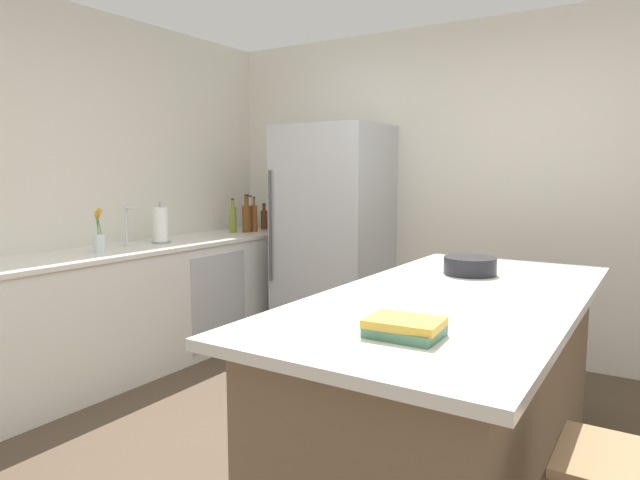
{
  "coord_description": "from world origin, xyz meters",
  "views": [
    {
      "loc": [
        1.16,
        -2.12,
        1.43
      ],
      "look_at": [
        -0.75,
        0.9,
        1.0
      ],
      "focal_mm": 31.08,
      "sensor_mm": 36.0,
      "label": 1
    }
  ],
  "objects_px": {
    "vinegar_bottle": "(254,218)",
    "soda_bottle": "(251,216)",
    "flower_vase": "(99,238)",
    "cookbook_stack": "(405,327)",
    "olive_oil_bottle": "(233,219)",
    "mixing_bowl": "(470,266)",
    "syrup_bottle": "(264,219)",
    "whiskey_bottle": "(247,217)",
    "paper_towel_roll": "(160,226)",
    "refrigerator": "(333,236)",
    "sink_faucet": "(128,225)",
    "kitchen_island": "(453,392)"
  },
  "relations": [
    {
      "from": "syrup_bottle",
      "to": "soda_bottle",
      "type": "distance_m",
      "value": 0.13
    },
    {
      "from": "vinegar_bottle",
      "to": "olive_oil_bottle",
      "type": "relative_size",
      "value": 1.04
    },
    {
      "from": "refrigerator",
      "to": "olive_oil_bottle",
      "type": "xyz_separation_m",
      "value": [
        -0.9,
        -0.23,
        0.12
      ]
    },
    {
      "from": "refrigerator",
      "to": "sink_faucet",
      "type": "height_order",
      "value": "refrigerator"
    },
    {
      "from": "flower_vase",
      "to": "whiskey_bottle",
      "type": "xyz_separation_m",
      "value": [
        -0.0,
        1.53,
        0.04
      ]
    },
    {
      "from": "kitchen_island",
      "to": "sink_faucet",
      "type": "bearing_deg",
      "value": 173.43
    },
    {
      "from": "syrup_bottle",
      "to": "olive_oil_bottle",
      "type": "relative_size",
      "value": 0.8
    },
    {
      "from": "mixing_bowl",
      "to": "syrup_bottle",
      "type": "bearing_deg",
      "value": 151.09
    },
    {
      "from": "vinegar_bottle",
      "to": "soda_bottle",
      "type": "bearing_deg",
      "value": 141.46
    },
    {
      "from": "paper_towel_roll",
      "to": "mixing_bowl",
      "type": "bearing_deg",
      "value": -1.77
    },
    {
      "from": "flower_vase",
      "to": "paper_towel_roll",
      "type": "height_order",
      "value": "paper_towel_roll"
    },
    {
      "from": "refrigerator",
      "to": "syrup_bottle",
      "type": "relative_size",
      "value": 7.43
    },
    {
      "from": "refrigerator",
      "to": "syrup_bottle",
      "type": "height_order",
      "value": "refrigerator"
    },
    {
      "from": "paper_towel_roll",
      "to": "cookbook_stack",
      "type": "distance_m",
      "value": 2.87
    },
    {
      "from": "syrup_bottle",
      "to": "vinegar_bottle",
      "type": "bearing_deg",
      "value": -78.14
    },
    {
      "from": "sink_faucet",
      "to": "soda_bottle",
      "type": "xyz_separation_m",
      "value": [
        -0.01,
        1.4,
        -0.03
      ]
    },
    {
      "from": "kitchen_island",
      "to": "olive_oil_bottle",
      "type": "bearing_deg",
      "value": 150.72
    },
    {
      "from": "sink_faucet",
      "to": "flower_vase",
      "type": "relative_size",
      "value": 1.01
    },
    {
      "from": "syrup_bottle",
      "to": "whiskey_bottle",
      "type": "xyz_separation_m",
      "value": [
        0.03,
        -0.28,
        0.03
      ]
    },
    {
      "from": "flower_vase",
      "to": "cookbook_stack",
      "type": "relative_size",
      "value": 1.2
    },
    {
      "from": "olive_oil_bottle",
      "to": "paper_towel_roll",
      "type": "bearing_deg",
      "value": -88.52
    },
    {
      "from": "flower_vase",
      "to": "cookbook_stack",
      "type": "height_order",
      "value": "flower_vase"
    },
    {
      "from": "sink_faucet",
      "to": "vinegar_bottle",
      "type": "bearing_deg",
      "value": 85.32
    },
    {
      "from": "syrup_bottle",
      "to": "cookbook_stack",
      "type": "height_order",
      "value": "syrup_bottle"
    },
    {
      "from": "sink_faucet",
      "to": "vinegar_bottle",
      "type": "xyz_separation_m",
      "value": [
        0.11,
        1.31,
        -0.03
      ]
    },
    {
      "from": "cookbook_stack",
      "to": "mixing_bowl",
      "type": "xyz_separation_m",
      "value": [
        -0.16,
        1.2,
        0.01
      ]
    },
    {
      "from": "sink_faucet",
      "to": "cookbook_stack",
      "type": "relative_size",
      "value": 1.21
    },
    {
      "from": "sink_faucet",
      "to": "mixing_bowl",
      "type": "xyz_separation_m",
      "value": [
        2.45,
        0.19,
        -0.11
      ]
    },
    {
      "from": "syrup_bottle",
      "to": "flower_vase",
      "type": "bearing_deg",
      "value": -89.12
    },
    {
      "from": "syrup_bottle",
      "to": "whiskey_bottle",
      "type": "height_order",
      "value": "whiskey_bottle"
    },
    {
      "from": "soda_bottle",
      "to": "olive_oil_bottle",
      "type": "bearing_deg",
      "value": -83.64
    },
    {
      "from": "paper_towel_roll",
      "to": "vinegar_bottle",
      "type": "distance_m",
      "value": 1.04
    },
    {
      "from": "kitchen_island",
      "to": "sink_faucet",
      "type": "distance_m",
      "value": 2.62
    },
    {
      "from": "vinegar_bottle",
      "to": "whiskey_bottle",
      "type": "distance_m",
      "value": 0.09
    },
    {
      "from": "paper_towel_roll",
      "to": "vinegar_bottle",
      "type": "relative_size",
      "value": 0.99
    },
    {
      "from": "paper_towel_roll",
      "to": "whiskey_bottle",
      "type": "distance_m",
      "value": 0.96
    },
    {
      "from": "kitchen_island",
      "to": "soda_bottle",
      "type": "xyz_separation_m",
      "value": [
        -2.55,
        1.7,
        0.57
      ]
    },
    {
      "from": "flower_vase",
      "to": "whiskey_bottle",
      "type": "bearing_deg",
      "value": 90.1
    },
    {
      "from": "vinegar_bottle",
      "to": "whiskey_bottle",
      "type": "bearing_deg",
      "value": -100.99
    },
    {
      "from": "syrup_bottle",
      "to": "whiskey_bottle",
      "type": "distance_m",
      "value": 0.29
    },
    {
      "from": "cookbook_stack",
      "to": "olive_oil_bottle",
      "type": "bearing_deg",
      "value": 140.57
    },
    {
      "from": "mixing_bowl",
      "to": "whiskey_bottle",
      "type": "bearing_deg",
      "value": 156.38
    },
    {
      "from": "flower_vase",
      "to": "mixing_bowl",
      "type": "bearing_deg",
      "value": 12.05
    },
    {
      "from": "kitchen_island",
      "to": "paper_towel_roll",
      "type": "height_order",
      "value": "paper_towel_roll"
    },
    {
      "from": "cookbook_stack",
      "to": "vinegar_bottle",
      "type": "bearing_deg",
      "value": 137.15
    },
    {
      "from": "refrigerator",
      "to": "soda_bottle",
      "type": "xyz_separation_m",
      "value": [
        -0.93,
        0.05,
        0.12
      ]
    },
    {
      "from": "paper_towel_roll",
      "to": "mixing_bowl",
      "type": "xyz_separation_m",
      "value": [
        2.4,
        -0.07,
        -0.08
      ]
    },
    {
      "from": "refrigerator",
      "to": "mixing_bowl",
      "type": "relative_size",
      "value": 6.76
    },
    {
      "from": "sink_faucet",
      "to": "olive_oil_bottle",
      "type": "xyz_separation_m",
      "value": [
        0.02,
        1.12,
        -0.03
      ]
    },
    {
      "from": "olive_oil_bottle",
      "to": "mixing_bowl",
      "type": "height_order",
      "value": "olive_oil_bottle"
    }
  ]
}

